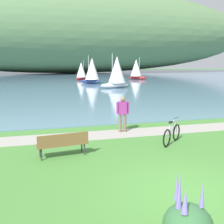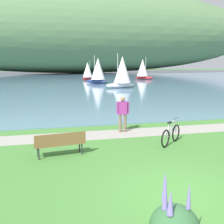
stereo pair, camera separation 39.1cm
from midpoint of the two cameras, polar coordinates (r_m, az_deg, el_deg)
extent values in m
plane|color=#478438|center=(7.59, 14.26, -16.08)|extent=(200.00, 200.00, 0.00)
cube|color=#5B7F9E|center=(53.97, -11.39, 6.86)|extent=(180.00, 80.00, 0.04)
ellipsoid|color=#567A4C|center=(76.93, -9.20, 16.43)|extent=(108.41, 28.00, 22.58)
cube|color=#A39E93|center=(12.90, 0.98, -4.49)|extent=(60.00, 1.50, 0.01)
cube|color=brown|center=(10.01, -11.41, -6.55)|extent=(1.85, 0.72, 0.05)
cube|color=brown|center=(9.75, -11.21, -5.63)|extent=(1.79, 0.29, 0.40)
cylinder|color=#2D2D33|center=(10.13, -15.84, -7.88)|extent=(0.05, 0.05, 0.45)
cylinder|color=#2D2D33|center=(10.40, -7.39, -7.07)|extent=(0.05, 0.05, 0.45)
cylinder|color=#2D2D33|center=(9.81, -15.59, -8.48)|extent=(0.05, 0.05, 0.45)
cylinder|color=#2D2D33|center=(10.09, -6.88, -7.61)|extent=(0.05, 0.05, 0.45)
torus|color=black|center=(12.00, 12.34, -4.16)|extent=(0.58, 0.52, 0.72)
torus|color=black|center=(11.05, 10.35, -5.36)|extent=(0.58, 0.52, 0.72)
cylinder|color=silver|center=(11.62, 11.79, -3.05)|extent=(0.48, 0.43, 0.61)
cylinder|color=silver|center=(11.52, 11.77, -1.81)|extent=(0.52, 0.47, 0.09)
cylinder|color=silver|center=(11.33, 11.17, -3.51)|extent=(0.12, 0.11, 0.54)
cylinder|color=silver|center=(11.24, 10.78, -5.05)|extent=(0.34, 0.31, 0.05)
cylinder|color=silver|center=(11.14, 10.74, -3.78)|extent=(0.29, 0.27, 0.56)
cylinder|color=silver|center=(11.90, 12.35, -2.79)|extent=(0.09, 0.08, 0.60)
cube|color=black|center=(11.22, 11.14, -2.09)|extent=(0.25, 0.23, 0.05)
cylinder|color=black|center=(11.81, 12.37, -1.21)|extent=(0.38, 0.34, 0.02)
cylinder|color=#72604C|center=(13.06, 0.83, -2.35)|extent=(0.14, 0.14, 0.88)
cylinder|color=#72604C|center=(13.10, 1.86, -2.31)|extent=(0.14, 0.14, 0.88)
cube|color=#9E338C|center=(12.93, 1.36, 0.87)|extent=(0.40, 0.25, 0.60)
sphere|color=#9E7051|center=(12.87, 1.37, 2.71)|extent=(0.22, 0.22, 0.22)
cylinder|color=#9E338C|center=(12.88, 0.22, 0.83)|extent=(0.09, 0.09, 0.56)
cylinder|color=#9E338C|center=(12.99, 2.48, 0.90)|extent=(0.09, 0.09, 0.56)
cylinder|color=#386B3D|center=(5.31, 11.46, -19.57)|extent=(0.02, 0.02, 0.12)
cone|color=#8470D1|center=(5.12, 11.63, -15.75)|extent=(0.10, 0.10, 0.67)
cylinder|color=#386B3D|center=(5.43, 16.01, -19.03)|extent=(0.02, 0.02, 0.12)
cone|color=#8470D1|center=(5.29, 16.19, -16.14)|extent=(0.09, 0.09, 0.49)
cylinder|color=#386B3D|center=(5.17, 12.58, -20.51)|extent=(0.02, 0.02, 0.12)
cone|color=#8470D1|center=(5.03, 12.72, -17.69)|extent=(0.12, 0.12, 0.46)
cylinder|color=#386B3D|center=(5.55, 11.15, -18.10)|extent=(0.02, 0.02, 0.12)
cone|color=#8470D1|center=(5.39, 11.29, -14.78)|extent=(0.09, 0.09, 0.59)
ellipsoid|color=#B22323|center=(48.65, -6.36, 6.93)|extent=(2.89, 2.10, 0.50)
cylinder|color=#B2B2B2|center=(48.71, -6.19, 8.92)|extent=(0.07, 0.07, 2.87)
cone|color=white|center=(48.41, -6.65, 8.73)|extent=(2.32, 2.32, 2.58)
ellipsoid|color=navy|center=(41.00, -4.80, 6.36)|extent=(3.25, 3.06, 0.61)
cylinder|color=#B2B2B2|center=(41.04, -5.17, 9.22)|extent=(0.09, 0.09, 3.49)
cone|color=white|center=(40.73, -4.45, 8.97)|extent=(2.93, 2.93, 3.14)
ellipsoid|color=white|center=(34.16, 0.17, 5.56)|extent=(3.70, 1.43, 0.63)
cylinder|color=#B2B2B2|center=(33.93, -0.27, 9.11)|extent=(0.09, 0.09, 3.60)
cone|color=white|center=(34.17, 0.71, 8.81)|extent=(2.38, 2.38, 3.24)
ellipsoid|color=#B22323|center=(50.11, 5.12, 7.11)|extent=(3.29, 2.71, 0.59)
cylinder|color=#B2B2B2|center=(49.97, 5.45, 9.36)|extent=(0.08, 0.08, 3.36)
cone|color=white|center=(50.12, 4.80, 9.18)|extent=(2.78, 2.78, 3.02)
camera|label=1|loc=(0.20, -90.87, -0.16)|focal=43.97mm
camera|label=2|loc=(0.20, 89.13, 0.16)|focal=43.97mm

